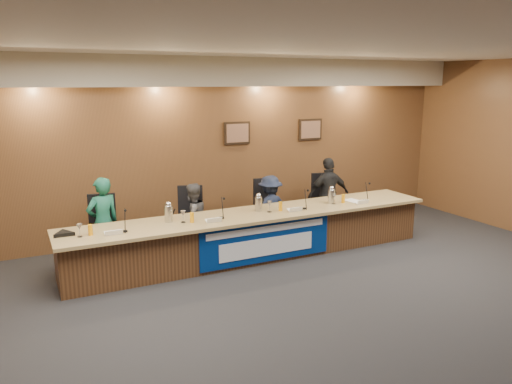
% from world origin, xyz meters
% --- Properties ---
extents(floor, '(10.00, 10.00, 0.00)m').
position_xyz_m(floor, '(0.00, 0.00, 0.00)').
color(floor, black).
rests_on(floor, ground).
extents(ceiling, '(10.00, 8.00, 0.04)m').
position_xyz_m(ceiling, '(0.00, 0.00, 3.20)').
color(ceiling, silver).
rests_on(ceiling, wall_back).
extents(wall_back, '(10.00, 0.04, 3.20)m').
position_xyz_m(wall_back, '(0.00, 4.00, 1.60)').
color(wall_back, brown).
rests_on(wall_back, floor).
extents(soffit, '(10.00, 0.50, 0.50)m').
position_xyz_m(soffit, '(0.00, 3.75, 2.95)').
color(soffit, beige).
rests_on(soffit, wall_back).
extents(dais_body, '(6.00, 0.80, 0.70)m').
position_xyz_m(dais_body, '(0.00, 2.40, 0.35)').
color(dais_body, '#4A2D19').
rests_on(dais_body, floor).
extents(dais_top, '(6.10, 0.95, 0.05)m').
position_xyz_m(dais_top, '(0.00, 2.35, 0.72)').
color(dais_top, '#9A8150').
rests_on(dais_top, dais_body).
extents(banner, '(2.20, 0.02, 0.65)m').
position_xyz_m(banner, '(0.00, 1.99, 0.38)').
color(banner, navy).
rests_on(banner, dais_body).
extents(banner_text_upper, '(2.00, 0.01, 0.10)m').
position_xyz_m(banner_text_upper, '(0.00, 1.97, 0.58)').
color(banner_text_upper, silver).
rests_on(banner_text_upper, banner).
extents(banner_text_lower, '(1.60, 0.01, 0.28)m').
position_xyz_m(banner_text_lower, '(0.00, 1.97, 0.30)').
color(banner_text_lower, silver).
rests_on(banner_text_lower, banner).
extents(wall_photo_left, '(0.52, 0.04, 0.42)m').
position_xyz_m(wall_photo_left, '(0.40, 3.97, 1.85)').
color(wall_photo_left, black).
rests_on(wall_photo_left, wall_back).
extents(wall_photo_right, '(0.52, 0.04, 0.42)m').
position_xyz_m(wall_photo_right, '(2.00, 3.97, 1.85)').
color(wall_photo_right, black).
rests_on(wall_photo_right, wall_back).
extents(panelist_a, '(0.58, 0.46, 1.39)m').
position_xyz_m(panelist_a, '(-2.25, 3.05, 0.70)').
color(panelist_a, '#175A46').
rests_on(panelist_a, floor).
extents(panelist_b, '(0.68, 0.61, 1.17)m').
position_xyz_m(panelist_b, '(-0.83, 3.05, 0.59)').
color(panelist_b, '#47474B').
rests_on(panelist_b, floor).
extents(panelist_c, '(0.80, 0.50, 1.18)m').
position_xyz_m(panelist_c, '(0.61, 3.05, 0.59)').
color(panelist_c, '#161E35').
rests_on(panelist_c, floor).
extents(panelist_d, '(0.86, 0.44, 1.41)m').
position_xyz_m(panelist_d, '(1.85, 3.05, 0.71)').
color(panelist_d, black).
rests_on(panelist_d, floor).
extents(office_chair_a, '(0.57, 0.57, 0.08)m').
position_xyz_m(office_chair_a, '(-2.25, 3.15, 0.48)').
color(office_chair_a, black).
rests_on(office_chair_a, floor).
extents(office_chair_b, '(0.61, 0.61, 0.08)m').
position_xyz_m(office_chair_b, '(-0.83, 3.15, 0.48)').
color(office_chair_b, black).
rests_on(office_chair_b, floor).
extents(office_chair_c, '(0.58, 0.58, 0.08)m').
position_xyz_m(office_chair_c, '(0.61, 3.15, 0.48)').
color(office_chair_c, black).
rests_on(office_chair_c, floor).
extents(office_chair_d, '(0.59, 0.59, 0.08)m').
position_xyz_m(office_chair_d, '(1.85, 3.15, 0.48)').
color(office_chair_d, black).
rests_on(office_chair_d, floor).
extents(nameplate_a, '(0.24, 0.08, 0.10)m').
position_xyz_m(nameplate_a, '(-2.26, 2.14, 0.80)').
color(nameplate_a, white).
rests_on(nameplate_a, dais_top).
extents(microphone_a, '(0.07, 0.07, 0.02)m').
position_xyz_m(microphone_a, '(-2.09, 2.23, 0.76)').
color(microphone_a, black).
rests_on(microphone_a, dais_top).
extents(juice_glass_a, '(0.06, 0.06, 0.15)m').
position_xyz_m(juice_glass_a, '(-2.54, 2.28, 0.82)').
color(juice_glass_a, orange).
rests_on(juice_glass_a, dais_top).
extents(water_glass_a, '(0.08, 0.08, 0.18)m').
position_xyz_m(water_glass_a, '(-2.68, 2.27, 0.84)').
color(water_glass_a, silver).
rests_on(water_glass_a, dais_top).
extents(nameplate_b, '(0.24, 0.08, 0.10)m').
position_xyz_m(nameplate_b, '(-0.81, 2.12, 0.80)').
color(nameplate_b, white).
rests_on(nameplate_b, dais_top).
extents(microphone_b, '(0.07, 0.07, 0.02)m').
position_xyz_m(microphone_b, '(-0.62, 2.29, 0.76)').
color(microphone_b, black).
rests_on(microphone_b, dais_top).
extents(juice_glass_b, '(0.06, 0.06, 0.15)m').
position_xyz_m(juice_glass_b, '(-1.10, 2.27, 0.82)').
color(juice_glass_b, orange).
rests_on(juice_glass_b, dais_top).
extents(water_glass_b, '(0.08, 0.08, 0.18)m').
position_xyz_m(water_glass_b, '(-1.22, 2.32, 0.84)').
color(water_glass_b, silver).
rests_on(water_glass_b, dais_top).
extents(nameplate_c, '(0.24, 0.08, 0.10)m').
position_xyz_m(nameplate_c, '(0.59, 2.12, 0.80)').
color(nameplate_c, white).
rests_on(nameplate_c, dais_top).
extents(microphone_c, '(0.07, 0.07, 0.02)m').
position_xyz_m(microphone_c, '(0.81, 2.22, 0.76)').
color(microphone_c, black).
rests_on(microphone_c, dais_top).
extents(juice_glass_c, '(0.06, 0.06, 0.15)m').
position_xyz_m(juice_glass_c, '(0.40, 2.29, 0.82)').
color(juice_glass_c, orange).
rests_on(juice_glass_c, dais_top).
extents(water_glass_c, '(0.08, 0.08, 0.18)m').
position_xyz_m(water_glass_c, '(0.21, 2.29, 0.84)').
color(water_glass_c, silver).
rests_on(water_glass_c, dais_top).
extents(nameplate_d, '(0.24, 0.08, 0.10)m').
position_xyz_m(nameplate_d, '(1.88, 2.06, 0.80)').
color(nameplate_d, white).
rests_on(nameplate_d, dais_top).
extents(microphone_d, '(0.07, 0.07, 0.02)m').
position_xyz_m(microphone_d, '(2.06, 2.23, 0.76)').
color(microphone_d, black).
rests_on(microphone_d, dais_top).
extents(juice_glass_d, '(0.06, 0.06, 0.15)m').
position_xyz_m(juice_glass_d, '(1.63, 2.29, 0.82)').
color(juice_glass_d, orange).
rests_on(juice_glass_d, dais_top).
extents(water_glass_d, '(0.08, 0.08, 0.18)m').
position_xyz_m(water_glass_d, '(1.43, 2.29, 0.84)').
color(water_glass_d, silver).
rests_on(water_glass_d, dais_top).
extents(carafe_left, '(0.13, 0.13, 0.24)m').
position_xyz_m(carafe_left, '(-1.40, 2.45, 0.87)').
color(carafe_left, silver).
rests_on(carafe_left, dais_top).
extents(carafe_mid, '(0.12, 0.12, 0.23)m').
position_xyz_m(carafe_mid, '(0.08, 2.44, 0.86)').
color(carafe_mid, silver).
rests_on(carafe_mid, dais_top).
extents(carafe_right, '(0.12, 0.12, 0.24)m').
position_xyz_m(carafe_right, '(1.43, 2.35, 0.87)').
color(carafe_right, silver).
rests_on(carafe_right, dais_top).
extents(speakerphone, '(0.32, 0.32, 0.05)m').
position_xyz_m(speakerphone, '(-2.87, 2.43, 0.78)').
color(speakerphone, black).
rests_on(speakerphone, dais_top).
extents(paper_stack, '(0.26, 0.33, 0.01)m').
position_xyz_m(paper_stack, '(1.87, 2.33, 0.75)').
color(paper_stack, white).
rests_on(paper_stack, dais_top).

